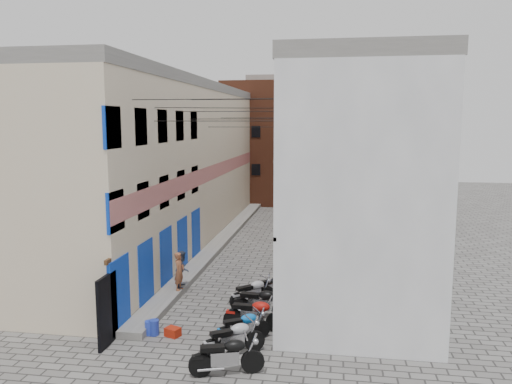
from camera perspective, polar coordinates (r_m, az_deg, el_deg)
The scene contains 21 objects.
ground at distance 16.10m, azimuth -7.34°, elevation -16.92°, with size 90.00×90.00×0.00m, color #5F5C59.
plinth at distance 28.48m, azimuth -3.93°, elevation -5.49°, with size 0.90×26.00×0.25m, color slate.
building_left at distance 28.55m, azimuth -9.79°, elevation 3.34°, with size 5.10×27.00×9.00m.
building_right at distance 27.08m, azimuth 10.69°, elevation 3.09°, with size 5.94×26.00×9.00m.
building_far_brick_left at distance 42.47m, azimuth 0.64°, elevation 5.64°, with size 6.00×6.00×10.00m, color brown.
building_far_brick_right at distance 44.08m, azimuth 7.48°, elevation 4.36°, with size 5.00×6.00×8.00m, color brown.
building_far_concrete at distance 48.18m, azimuth 4.06°, elevation 6.50°, with size 8.00×5.00×11.00m, color slate.
far_shopfront at distance 39.80m, azimuth 2.89°, elevation -0.03°, with size 2.00×0.30×2.40m, color black.
overhead_wires at distance 22.03m, azimuth -2.01°, elevation 8.94°, with size 5.80×13.02×1.32m.
motorcycle_a at distance 14.10m, azimuth -3.38°, elevation -17.97°, with size 0.65×2.06×1.19m, color black, non-canonical shape.
motorcycle_b at distance 15.09m, azimuth -2.62°, elevation -16.20°, with size 0.63×2.00×1.16m, color #A4A5A9, non-canonical shape.
motorcycle_c at distance 16.00m, azimuth -1.51°, elevation -14.96°, with size 0.57×1.81×1.05m, color blue, non-canonical shape.
motorcycle_d at distance 16.73m, azimuth -0.19°, elevation -13.61°, with size 0.66×2.08×1.20m, color #AA120C, non-canonical shape.
motorcycle_e at distance 17.72m, azimuth 0.56°, elevation -12.34°, with size 0.66×2.10×1.21m, color black, non-canonical shape.
motorcycle_f at distance 18.84m, azimuth -0.38°, elevation -11.23°, with size 0.61×1.92×1.11m, color #B7B7BC, non-canonical shape.
motorcycle_g at distance 19.67m, azimuth 1.84°, elevation -10.60°, with size 0.54×1.70×0.98m, color black, non-canonical shape.
person_a at distance 19.91m, azimuth -8.76°, elevation -8.93°, with size 0.55×0.36×1.49m, color #9D5939.
person_b at distance 20.29m, azimuth -8.40°, elevation -8.66°, with size 0.70×0.55×1.45m, color #353D50.
water_jug_near at distance 16.84m, azimuth -11.58°, elevation -14.93°, with size 0.32×0.32×0.49m, color #2238AD.
water_jug_far at distance 16.91m, azimuth -12.09°, elevation -14.94°, with size 0.29×0.29×0.45m, color blue.
red_crate at distance 16.69m, azimuth -9.49°, elevation -15.50°, with size 0.45×0.34×0.28m, color #A71F0B.
Camera 1 is at (4.22, -13.98, 6.77)m, focal length 35.00 mm.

